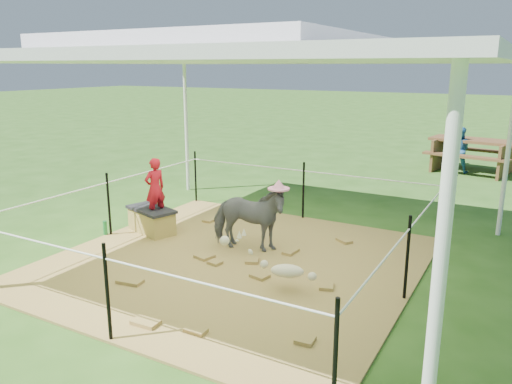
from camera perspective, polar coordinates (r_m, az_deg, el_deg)
The scene contains 13 objects.
ground at distance 6.76m, azimuth -2.51°, elevation -8.10°, with size 90.00×90.00×0.00m, color #2D5919.
hay_patch at distance 6.76m, azimuth -2.51°, elevation -7.98°, with size 4.60×4.60×0.03m, color brown.
canopy_tent at distance 6.26m, azimuth -2.78°, elevation 15.35°, with size 6.30×6.30×2.90m.
rope_fence at distance 6.55m, azimuth -2.57°, elevation -2.88°, with size 4.54×4.54×1.00m.
straw_bale at distance 7.98m, azimuth -11.82°, elevation -3.30°, with size 0.78×0.39×0.35m, color olive.
dark_cloth at distance 7.93m, azimuth -11.90°, elevation -1.95°, with size 0.84×0.44×0.04m, color black.
woman at distance 7.75m, azimuth -11.51°, elevation 1.13°, with size 0.34×0.23×0.94m, color red.
green_bottle at distance 8.06m, azimuth -16.86°, elevation -3.94°, with size 0.06×0.06×0.22m, color #1A7831.
pony at distance 6.97m, azimuth -0.93°, elevation -3.02°, with size 0.51×1.11×0.94m, color #444549.
pink_hat at distance 6.83m, azimuth -0.94°, elevation 1.30°, with size 0.29×0.29×0.14m, color pink.
foal at distance 5.82m, azimuth 3.59°, elevation -8.71°, with size 0.97×0.54×0.54m, color beige, non-canonical shape.
picnic_table_near at distance 13.46m, azimuth 23.49°, elevation 3.84°, with size 1.98×1.43×0.83m, color #58321E.
distant_person at distance 13.23m, azimuth 22.12°, elevation 4.48°, with size 0.55×0.43×1.13m, color teal.
Camera 1 is at (3.31, -5.31, 2.57)m, focal length 35.00 mm.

